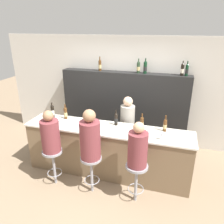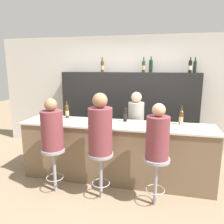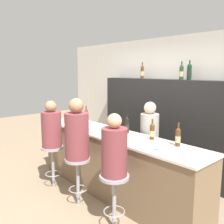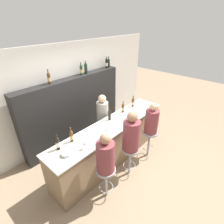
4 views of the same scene
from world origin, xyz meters
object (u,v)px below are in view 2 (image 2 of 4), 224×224
at_px(metal_bowl, 46,119).
at_px(bar_stool_left, 54,158).
at_px(wine_glass_0, 60,117).
at_px(wine_glass_2, 182,124).
at_px(guest_seated_right, 158,135).
at_px(bar_stool_middle, 101,163).
at_px(bar_stool_right, 156,169).
at_px(wine_bottle_backbar_4, 195,66).
at_px(wine_bottle_backbar_3, 190,66).
at_px(wine_glass_1, 92,118).
at_px(guest_seated_middle, 100,128).
at_px(wine_bottle_backbar_0, 102,66).
at_px(wine_bottle_counter_4, 181,117).
at_px(wine_bottle_counter_3, 155,116).
at_px(bartender, 136,133).
at_px(wine_bottle_counter_0, 52,110).
at_px(wine_bottle_backbar_1, 144,66).
at_px(wine_bottle_counter_2, 125,114).
at_px(guest_seated_left, 52,128).
at_px(wine_bottle_backbar_2, 151,66).
at_px(wine_bottle_counter_1, 67,111).

xyz_separation_m(metal_bowl, bar_stool_left, (0.41, -0.55, -0.47)).
height_order(wine_glass_0, wine_glass_2, wine_glass_0).
xyz_separation_m(metal_bowl, guest_seated_right, (1.95, -0.55, 0.01)).
distance_m(bar_stool_middle, bar_stool_right, 0.79).
bearing_deg(wine_bottle_backbar_4, wine_bottle_backbar_3, 180.00).
xyz_separation_m(wine_glass_1, guest_seated_middle, (0.26, -0.44, -0.03)).
xyz_separation_m(wine_glass_0, bar_stool_right, (1.62, -0.44, -0.55)).
height_order(wine_bottle_backbar_0, guest_seated_right, wine_bottle_backbar_0).
relative_size(wine_bottle_counter_4, metal_bowl, 1.65).
bearing_deg(wine_bottle_counter_3, wine_bottle_backbar_0, 136.88).
height_order(wine_glass_1, bartender, bartender).
xyz_separation_m(wine_bottle_backbar_0, wine_glass_0, (-0.33, -1.49, -0.83)).
height_order(wine_bottle_counter_3, wine_bottle_backbar_3, wine_bottle_backbar_3).
bearing_deg(bar_stool_right, wine_glass_0, 164.98).
bearing_deg(wine_bottle_counter_0, wine_bottle_backbar_1, 35.88).
bearing_deg(bartender, wine_bottle_counter_2, -111.24).
bearing_deg(wine_bottle_backbar_1, guest_seated_middle, -102.20).
bearing_deg(wine_glass_2, guest_seated_middle, -158.97).
bearing_deg(wine_bottle_backbar_0, wine_bottle_counter_3, -43.12).
distance_m(wine_glass_2, bar_stool_left, 2.00).
distance_m(wine_bottle_backbar_4, metal_bowl, 3.08).
bearing_deg(wine_bottle_counter_3, wine_glass_2, -40.43).
height_order(wine_glass_1, wine_glass_2, wine_glass_1).
distance_m(wine_bottle_backbar_4, bar_stool_left, 3.23).
xyz_separation_m(guest_seated_middle, bar_stool_right, (0.79, -0.00, -0.54)).
relative_size(wine_bottle_backbar_0, wine_bottle_backbar_4, 1.07).
bearing_deg(guest_seated_middle, bar_stool_middle, -104.04).
bearing_deg(guest_seated_right, wine_bottle_counter_4, 65.73).
distance_m(wine_bottle_counter_0, wine_bottle_backbar_3, 2.88).
distance_m(wine_bottle_counter_3, bar_stool_left, 1.76).
distance_m(wine_bottle_backbar_3, wine_glass_1, 2.35).
relative_size(wine_bottle_counter_3, wine_bottle_backbar_4, 0.96).
bearing_deg(wine_bottle_backbar_0, wine_bottle_backbar_4, 0.00).
distance_m(bar_stool_middle, guest_seated_middle, 0.54).
xyz_separation_m(wine_bottle_backbar_1, bar_stool_right, (0.38, -1.92, -1.38)).
distance_m(wine_bottle_counter_2, wine_glass_2, 0.97).
height_order(wine_bottle_backbar_1, wine_bottle_backbar_3, wine_bottle_backbar_1).
xyz_separation_m(guest_seated_left, guest_seated_right, (1.54, -0.00, -0.00)).
distance_m(wine_bottle_backbar_2, guest_seated_right, 2.14).
bearing_deg(wine_bottle_backbar_1, bar_stool_middle, -102.20).
bearing_deg(wine_glass_0, bar_stool_left, -79.30).
relative_size(wine_bottle_backbar_4, bar_stool_middle, 0.43).
bearing_deg(wine_bottle_counter_4, wine_bottle_backbar_3, 79.55).
relative_size(wine_bottle_counter_2, bar_stool_left, 0.43).
bearing_deg(wine_glass_0, wine_glass_1, -0.00).
bearing_deg(wine_bottle_backbar_2, wine_bottle_counter_1, -141.37).
bearing_deg(wine_bottle_backbar_4, wine_bottle_backbar_2, 180.00).
bearing_deg(wine_glass_2, wine_bottle_backbar_3, 81.40).
distance_m(bar_stool_middle, guest_seated_right, 0.93).
height_order(wine_bottle_counter_3, wine_glass_2, wine_bottle_counter_3).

